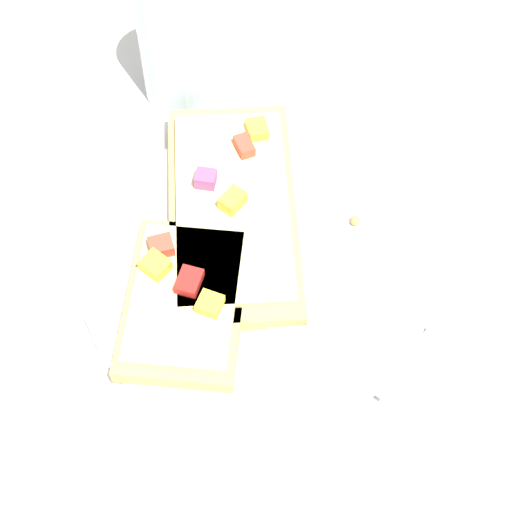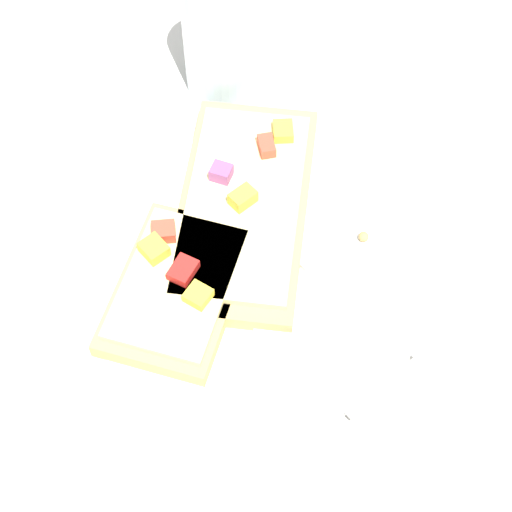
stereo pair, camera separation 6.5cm
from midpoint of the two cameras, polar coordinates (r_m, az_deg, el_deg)
ground_plane at (r=0.67m, az=2.77°, el=-1.22°), size 4.00×4.00×0.00m
plate at (r=0.67m, az=2.80°, el=-0.96°), size 0.27×0.27×0.01m
fork at (r=0.67m, az=5.67°, el=-0.33°), size 0.09×0.21×0.01m
knife at (r=0.63m, az=4.60°, el=-5.65°), size 0.09×0.19×0.01m
pizza_slice_main at (r=0.68m, az=1.91°, el=3.15°), size 0.23×0.16×0.03m
pizza_slice_corner at (r=0.64m, az=-2.40°, el=-2.29°), size 0.14×0.10×0.03m
crumb_scatter at (r=0.67m, az=4.60°, el=0.72°), size 0.09×0.14×0.01m
drinking_glass at (r=0.75m, az=0.27°, el=14.65°), size 0.07×0.07×0.13m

